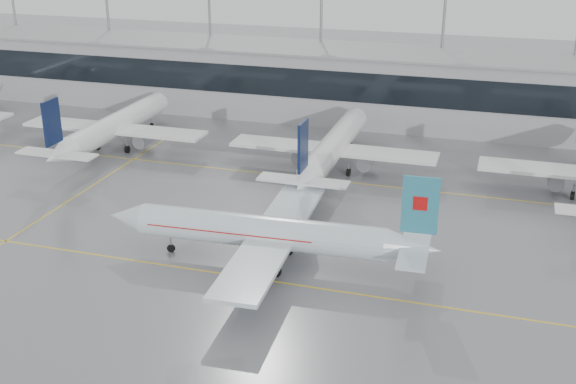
% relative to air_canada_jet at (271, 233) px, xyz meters
% --- Properties ---
extents(ground, '(320.00, 320.00, 0.00)m').
position_rel_air_canada_jet_xyz_m(ground, '(-0.77, -3.63, -3.59)').
color(ground, gray).
rests_on(ground, ground).
extents(taxi_line_main, '(120.00, 0.25, 0.01)m').
position_rel_air_canada_jet_xyz_m(taxi_line_main, '(-0.77, -3.63, -3.58)').
color(taxi_line_main, yellow).
rests_on(taxi_line_main, ground).
extents(taxi_line_north, '(120.00, 0.25, 0.01)m').
position_rel_air_canada_jet_xyz_m(taxi_line_north, '(-0.77, 26.37, -3.58)').
color(taxi_line_north, yellow).
rests_on(taxi_line_north, ground).
extents(taxi_line_cross, '(0.25, 60.00, 0.01)m').
position_rel_air_canada_jet_xyz_m(taxi_line_cross, '(-30.77, 11.37, -3.58)').
color(taxi_line_cross, yellow).
rests_on(taxi_line_cross, ground).
extents(terminal, '(180.00, 15.00, 12.00)m').
position_rel_air_canada_jet_xyz_m(terminal, '(-0.77, 58.37, 2.41)').
color(terminal, '#9D9EA1').
rests_on(terminal, ground).
extents(terminal_glass, '(180.00, 0.20, 5.00)m').
position_rel_air_canada_jet_xyz_m(terminal_glass, '(-0.77, 50.82, 3.91)').
color(terminal_glass, black).
rests_on(terminal_glass, ground).
extents(terminal_roof, '(182.00, 16.00, 0.40)m').
position_rel_air_canada_jet_xyz_m(terminal_roof, '(-0.77, 58.37, 8.61)').
color(terminal_roof, gray).
rests_on(terminal_roof, ground).
extents(light_masts, '(156.40, 1.00, 22.60)m').
position_rel_air_canada_jet_xyz_m(light_masts, '(-0.77, 64.37, 9.76)').
color(light_masts, gray).
rests_on(light_masts, ground).
extents(air_canada_jet, '(36.18, 28.86, 11.33)m').
position_rel_air_canada_jet_xyz_m(air_canada_jet, '(0.00, 0.00, 0.00)').
color(air_canada_jet, silver).
rests_on(air_canada_jet, ground).
extents(parked_jet_b, '(29.64, 36.96, 11.72)m').
position_rel_air_canada_jet_xyz_m(parked_jet_b, '(-35.77, 30.06, 0.12)').
color(parked_jet_b, white).
rests_on(parked_jet_b, ground).
extents(parked_jet_c, '(29.64, 36.96, 11.72)m').
position_rel_air_canada_jet_xyz_m(parked_jet_c, '(-0.77, 30.06, 0.12)').
color(parked_jet_c, white).
rests_on(parked_jet_c, ground).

